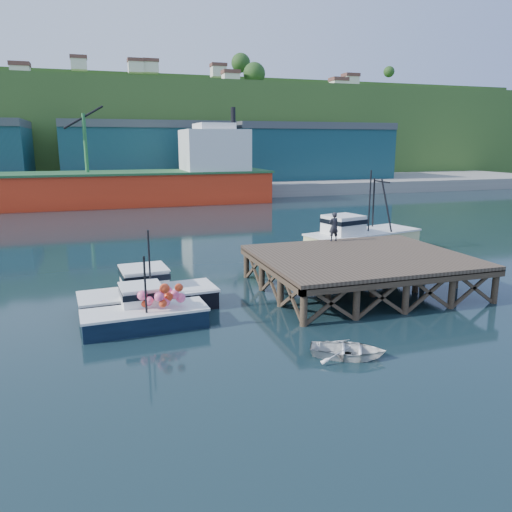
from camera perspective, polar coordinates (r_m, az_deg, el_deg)
name	(u,v)px	position (r m, az deg, el deg)	size (l,w,h in m)	color
ground	(274,298)	(28.63, 2.05, -4.76)	(300.00, 300.00, 0.00)	black
wharf	(362,258)	(30.23, 12.05, -0.28)	(12.00, 10.00, 2.62)	brown
far_quay	(146,185)	(96.38, -12.50, 7.98)	(160.00, 40.00, 2.00)	gray
warehouse_mid	(147,155)	(91.13, -12.34, 11.19)	(28.00, 16.00, 9.00)	#184451
warehouse_right	(305,154)	(98.84, 5.58, 11.53)	(30.00, 16.00, 9.00)	#184451
cargo_ship	(100,182)	(73.81, -17.43, 8.10)	(55.50, 10.00, 13.75)	red
hillside	(131,133)	(125.99, -14.15, 13.53)	(220.00, 50.00, 22.00)	#2D511E
boat_navy	(144,312)	(24.60, -12.68, -6.26)	(5.95, 3.28, 3.65)	black
boat_black	(148,293)	(27.25, -12.28, -4.20)	(7.28, 6.10, 4.39)	black
trawler	(361,235)	(41.06, 11.89, 2.31)	(10.34, 5.80, 6.55)	#ECE899
dinghy	(348,350)	(21.22, 10.47, -10.52)	(2.20, 3.08, 0.64)	silver
dockworker	(334,227)	(34.14, 8.87, 3.33)	(0.72, 0.47, 1.96)	black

